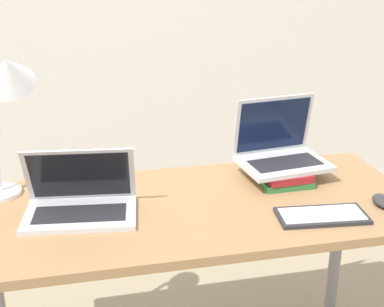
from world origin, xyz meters
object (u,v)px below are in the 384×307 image
laptop_left (80,201)px  laptop_on_books (280,150)px  wireless_keyboard (322,216)px  book_stack (281,174)px  mouse (384,201)px  desk_lamp (6,88)px

laptop_left → laptop_on_books: laptop_on_books is taller
laptop_on_books → wireless_keyboard: size_ratio=1.14×
book_stack → laptop_on_books: (0.01, 0.04, 0.07)m
laptop_left → wireless_keyboard: 0.76m
laptop_left → wireless_keyboard: (0.73, -0.19, -0.04)m
mouse → laptop_left: bearing=170.9°
wireless_keyboard → mouse: bearing=8.1°
laptop_left → laptop_on_books: size_ratio=1.11×
laptop_on_books → laptop_left: bearing=-168.1°
laptop_left → mouse: laptop_left is taller
laptop_on_books → book_stack: bearing=-99.6°
laptop_left → wireless_keyboard: size_ratio=1.27×
laptop_on_books → wireless_keyboard: bearing=-87.6°
laptop_left → mouse: 0.98m
laptop_left → desk_lamp: 0.42m
laptop_on_books → mouse: bearing=-51.0°
laptop_left → book_stack: bearing=8.5°
laptop_on_books → mouse: 0.40m
book_stack → laptop_on_books: laptop_on_books is taller
wireless_keyboard → desk_lamp: desk_lamp is taller
desk_lamp → wireless_keyboard: bearing=-20.7°
laptop_left → laptop_on_books: 0.73m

